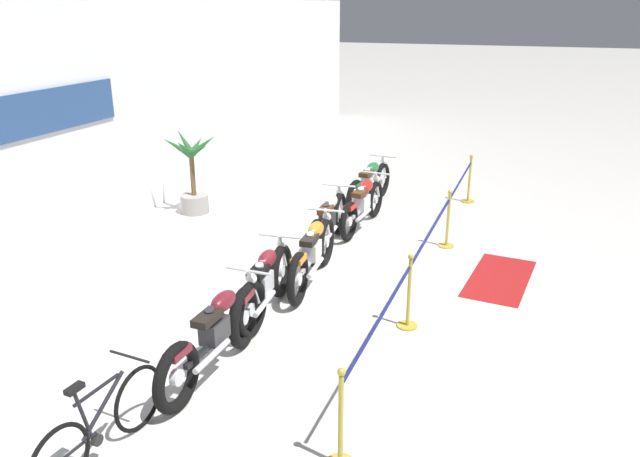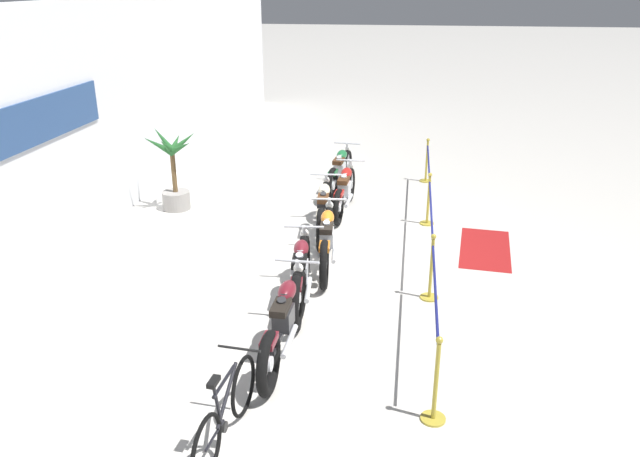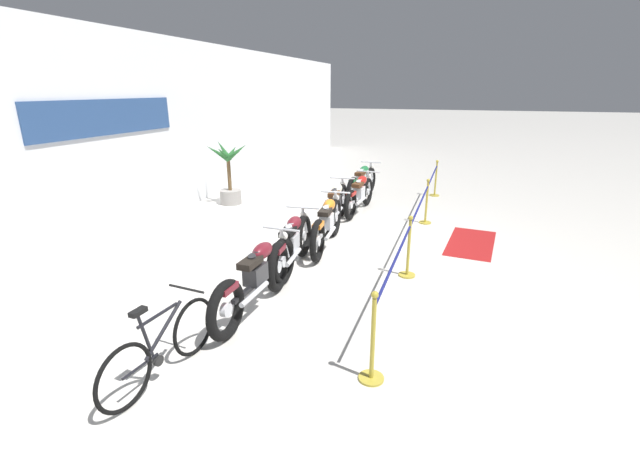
% 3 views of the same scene
% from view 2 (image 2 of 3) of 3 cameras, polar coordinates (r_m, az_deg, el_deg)
% --- Properties ---
extents(ground_plane, '(120.00, 120.00, 0.00)m').
position_cam_2_polar(ground_plane, '(11.11, 3.57, -2.18)').
color(ground_plane, silver).
extents(back_wall, '(28.00, 0.29, 4.20)m').
position_cam_2_polar(back_wall, '(11.97, -21.72, 8.68)').
color(back_wall, white).
rests_on(back_wall, ground).
extents(motorcycle_maroon_0, '(2.45, 0.62, 0.97)m').
position_cam_2_polar(motorcycle_maroon_0, '(8.02, -3.24, -8.40)').
color(motorcycle_maroon_0, black).
rests_on(motorcycle_maroon_0, ground).
extents(motorcycle_maroon_1, '(2.30, 0.62, 0.97)m').
position_cam_2_polar(motorcycle_maroon_1, '(9.19, -1.79, -4.22)').
color(motorcycle_maroon_1, black).
rests_on(motorcycle_maroon_1, ground).
extents(motorcycle_orange_2, '(2.35, 0.62, 0.97)m').
position_cam_2_polar(motorcycle_orange_2, '(10.35, 0.65, -1.05)').
color(motorcycle_orange_2, black).
rests_on(motorcycle_orange_2, ground).
extents(motorcycle_cream_3, '(2.39, 0.62, 0.98)m').
position_cam_2_polar(motorcycle_cream_3, '(11.70, 0.34, 1.69)').
color(motorcycle_cream_3, black).
rests_on(motorcycle_cream_3, ground).
extents(motorcycle_red_4, '(2.23, 0.62, 0.95)m').
position_cam_2_polar(motorcycle_red_4, '(12.86, 2.29, 3.49)').
color(motorcycle_red_4, black).
rests_on(motorcycle_red_4, ground).
extents(motorcycle_green_5, '(2.35, 0.62, 0.97)m').
position_cam_2_polar(motorcycle_green_5, '(14.16, 1.86, 5.28)').
color(motorcycle_green_5, black).
rests_on(motorcycle_green_5, ground).
extents(bicycle, '(1.71, 0.48, 0.95)m').
position_cam_2_polar(bicycle, '(6.73, -8.60, -16.38)').
color(bicycle, black).
rests_on(bicycle, ground).
extents(potted_palm_left_of_row, '(0.86, 0.99, 1.75)m').
position_cam_2_polar(potted_palm_left_of_row, '(13.34, -13.20, 4.59)').
color(potted_palm_left_of_row, gray).
rests_on(potted_palm_left_of_row, ground).
extents(stanchion_far_left, '(8.91, 0.28, 1.05)m').
position_cam_2_polar(stanchion_far_left, '(9.57, 10.20, -1.88)').
color(stanchion_far_left, gold).
rests_on(stanchion_far_left, ground).
extents(stanchion_mid_left, '(0.28, 0.28, 1.05)m').
position_cam_2_polar(stanchion_mid_left, '(9.53, 10.08, -4.38)').
color(stanchion_mid_left, gold).
rests_on(stanchion_mid_left, ground).
extents(stanchion_mid_right, '(0.28, 0.28, 1.05)m').
position_cam_2_polar(stanchion_mid_right, '(12.42, 9.84, 1.95)').
color(stanchion_mid_right, gold).
rests_on(stanchion_mid_right, ground).
extents(stanchion_far_right, '(0.28, 0.28, 1.05)m').
position_cam_2_polar(stanchion_far_right, '(15.13, 9.70, 5.56)').
color(stanchion_far_right, gold).
rests_on(stanchion_far_right, ground).
extents(floor_banner, '(1.97, 1.05, 0.01)m').
position_cam_2_polar(floor_banner, '(11.61, 14.86, -1.79)').
color(floor_banner, maroon).
rests_on(floor_banner, ground).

